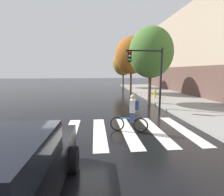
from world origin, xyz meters
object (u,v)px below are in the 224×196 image
at_px(sedan_near, 2,180).
at_px(street_tree_mid, 131,55).
at_px(traffic_light_near, 149,68).
at_px(street_tree_near, 151,53).
at_px(fire_hydrant, 155,94).
at_px(street_tree_far, 123,63).
at_px(cyclist, 132,113).

distance_m(sedan_near, street_tree_mid, 18.42).
bearing_deg(traffic_light_near, street_tree_near, 69.97).
height_order(traffic_light_near, street_tree_mid, street_tree_mid).
relative_size(sedan_near, fire_hydrant, 5.99).
bearing_deg(fire_hydrant, street_tree_far, 97.09).
relative_size(sedan_near, street_tree_far, 0.81).
relative_size(cyclist, street_tree_near, 0.28).
xyz_separation_m(sedan_near, traffic_light_near, (5.20, 8.20, 2.04)).
bearing_deg(sedan_near, street_tree_near, 60.01).
height_order(sedan_near, cyclist, cyclist).
xyz_separation_m(sedan_near, street_tree_far, (6.07, 23.85, 3.08)).
bearing_deg(cyclist, traffic_light_near, 63.14).
bearing_deg(fire_hydrant, sedan_near, -119.76).
xyz_separation_m(street_tree_near, street_tree_mid, (-0.13, 6.65, 0.38)).
height_order(cyclist, fire_hydrant, cyclist).
distance_m(street_tree_near, street_tree_mid, 6.66).
relative_size(fire_hydrant, street_tree_near, 0.13).
height_order(fire_hydrant, street_tree_mid, street_tree_mid).
bearing_deg(street_tree_mid, fire_hydrant, -69.15).
xyz_separation_m(traffic_light_near, fire_hydrant, (2.23, 4.79, -2.33)).
distance_m(fire_hydrant, street_tree_near, 4.63).
bearing_deg(street_tree_mid, traffic_light_near, -94.35).
xyz_separation_m(cyclist, traffic_light_near, (1.97, 3.90, 2.02)).
distance_m(sedan_near, cyclist, 5.37).
xyz_separation_m(cyclist, street_tree_near, (2.78, 6.12, 3.27)).
bearing_deg(cyclist, street_tree_far, 81.71).
bearing_deg(street_tree_mid, street_tree_far, 88.31).
bearing_deg(sedan_near, traffic_light_near, 57.60).
height_order(sedan_near, street_tree_far, street_tree_far).
height_order(street_tree_near, street_tree_mid, street_tree_mid).
relative_size(sedan_near, street_tree_near, 0.77).
xyz_separation_m(street_tree_mid, street_tree_far, (0.20, 6.79, -0.60)).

